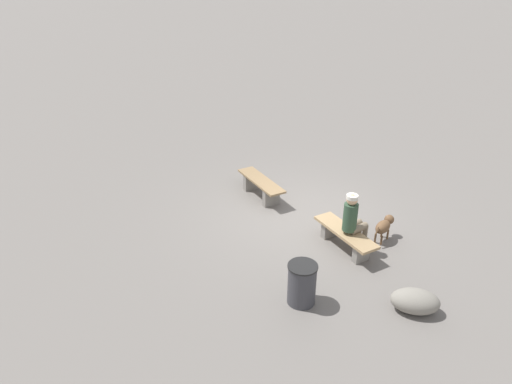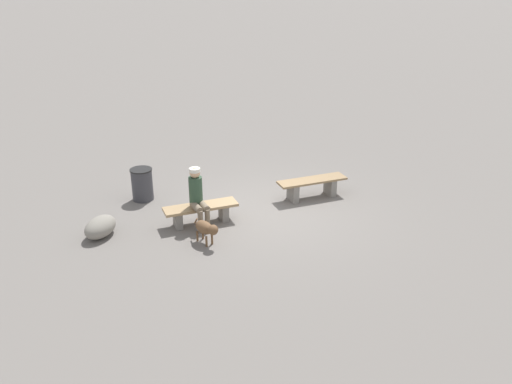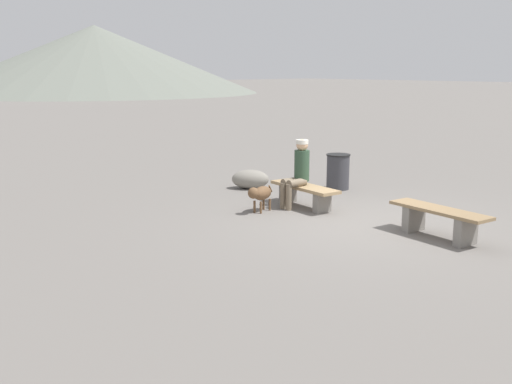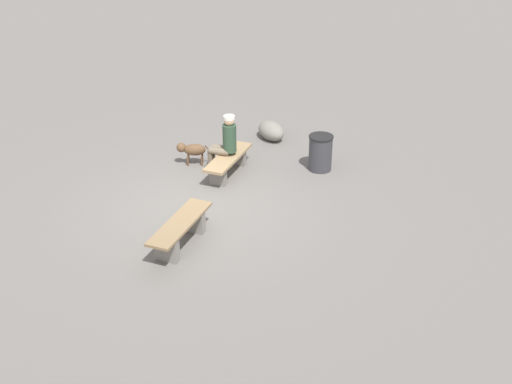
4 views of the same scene
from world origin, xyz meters
TOP-DOWN VIEW (x-y plane):
  - ground at (0.00, 0.00)m, footprint 210.00×210.00m
  - bench_left at (-1.34, -0.18)m, footprint 1.74×0.60m
  - bench_right at (1.56, -0.09)m, footprint 1.64×0.60m
  - seated_person at (1.66, -0.00)m, footprint 0.31×0.62m
  - dog at (1.81, 0.83)m, footprint 0.38×0.72m
  - trash_bin at (2.35, -1.92)m, footprint 0.53×0.53m
  - boulder at (3.65, -0.47)m, footprint 0.96×0.95m
  - distant_peak_2 at (54.94, -21.78)m, footprint 34.70×34.70m

SIDE VIEW (x-z plane):
  - ground at x=0.00m, z-range -0.06..0.00m
  - boulder at x=3.65m, z-range 0.00..0.43m
  - bench_right at x=1.56m, z-range 0.09..0.51m
  - bench_left at x=-1.34m, z-range 0.08..0.55m
  - dog at x=1.81m, z-range 0.10..0.61m
  - trash_bin at x=2.35m, z-range 0.00..0.78m
  - seated_person at x=1.66m, z-range 0.09..1.40m
  - distant_peak_2 at x=54.94m, z-range 0.00..7.12m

